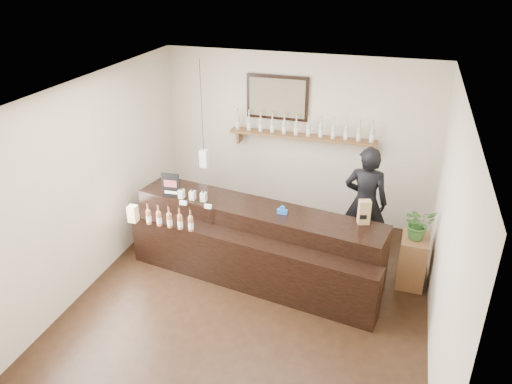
% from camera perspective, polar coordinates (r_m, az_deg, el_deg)
% --- Properties ---
extents(ground, '(5.00, 5.00, 0.00)m').
position_cam_1_polar(ground, '(6.84, -0.39, -12.02)').
color(ground, black).
rests_on(ground, ground).
extents(room_shell, '(5.00, 5.00, 5.00)m').
position_cam_1_polar(room_shell, '(5.95, -0.44, 1.04)').
color(room_shell, beige).
rests_on(room_shell, ground).
extents(back_wall_decor, '(2.66, 0.96, 1.69)m').
position_cam_1_polar(back_wall_decor, '(8.11, 3.62, 8.24)').
color(back_wall_decor, brown).
rests_on(back_wall_decor, ground).
extents(counter, '(3.66, 1.53, 1.18)m').
position_cam_1_polar(counter, '(7.06, -0.23, -6.05)').
color(counter, black).
rests_on(counter, ground).
extents(promo_sign, '(0.26, 0.04, 0.37)m').
position_cam_1_polar(promo_sign, '(7.20, -9.72, 0.74)').
color(promo_sign, black).
rests_on(promo_sign, counter).
extents(paper_bag, '(0.18, 0.15, 0.33)m').
position_cam_1_polar(paper_bag, '(6.57, 12.26, -2.25)').
color(paper_bag, olive).
rests_on(paper_bag, counter).
extents(tape_dispenser, '(0.14, 0.06, 0.12)m').
position_cam_1_polar(tape_dispenser, '(6.71, 3.02, -2.15)').
color(tape_dispenser, '#1856AC').
rests_on(tape_dispenser, counter).
extents(side_cabinet, '(0.37, 0.51, 0.72)m').
position_cam_1_polar(side_cabinet, '(7.25, 17.45, -7.48)').
color(side_cabinet, brown).
rests_on(side_cabinet, ground).
extents(potted_plant, '(0.52, 0.50, 0.45)m').
position_cam_1_polar(potted_plant, '(6.96, 18.08, -3.43)').
color(potted_plant, '#356327').
rests_on(potted_plant, side_cabinet).
extents(shopkeeper, '(0.74, 0.50, 1.97)m').
position_cam_1_polar(shopkeeper, '(7.44, 12.46, -0.40)').
color(shopkeeper, black).
rests_on(shopkeeper, ground).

